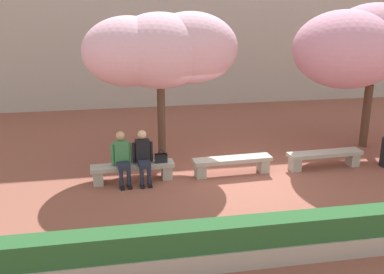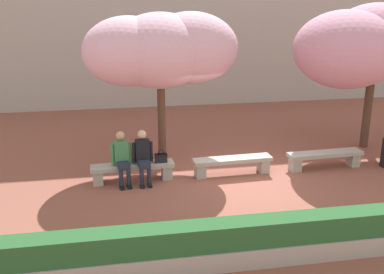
{
  "view_description": "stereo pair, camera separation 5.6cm",
  "coord_description": "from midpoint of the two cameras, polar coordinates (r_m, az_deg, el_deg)",
  "views": [
    {
      "loc": [
        -2.98,
        -10.4,
        4.34
      ],
      "look_at": [
        -1.02,
        0.2,
        1.0
      ],
      "focal_mm": 42.0,
      "sensor_mm": 36.0,
      "label": 1
    },
    {
      "loc": [
        -2.93,
        -10.41,
        4.34
      ],
      "look_at": [
        -1.02,
        0.2,
        1.0
      ],
      "focal_mm": 42.0,
      "sensor_mm": 36.0,
      "label": 2
    }
  ],
  "objects": [
    {
      "name": "ground_plane",
      "position": [
        11.65,
        4.97,
        -4.72
      ],
      "size": [
        100.0,
        100.0,
        0.0
      ],
      "primitive_type": "plane",
      "color": "#8E5142"
    },
    {
      "name": "handbag",
      "position": [
        11.12,
        -4.09,
        -2.61
      ],
      "size": [
        0.3,
        0.15,
        0.34
      ],
      "color": "black",
      "rests_on": "stone_bench_west_end"
    },
    {
      "name": "stone_bench_center",
      "position": [
        12.44,
        16.37,
        -2.42
      ],
      "size": [
        2.05,
        0.51,
        0.45
      ],
      "color": "#ADA89E",
      "rests_on": "ground"
    },
    {
      "name": "cherry_tree_secondary",
      "position": [
        13.96,
        21.92,
        11.03
      ],
      "size": [
        4.78,
        3.08,
        4.26
      ],
      "color": "#513828",
      "rests_on": "ground"
    },
    {
      "name": "planter_hedge_foreground",
      "position": [
        8.12,
        12.59,
        -12.37
      ],
      "size": [
        11.97,
        0.5,
        0.8
      ],
      "color": "#ADA89E",
      "rests_on": "ground"
    },
    {
      "name": "cherry_tree_main",
      "position": [
        12.0,
        -4.15,
        10.95
      ],
      "size": [
        4.09,
        2.71,
        4.03
      ],
      "color": "#513828",
      "rests_on": "ground"
    },
    {
      "name": "stone_bench_near_west",
      "position": [
        11.54,
        5.01,
        -3.29
      ],
      "size": [
        2.05,
        0.51,
        0.45
      ],
      "color": "#ADA89E",
      "rests_on": "ground"
    },
    {
      "name": "building_facade",
      "position": [
        20.5,
        -2.33,
        16.96
      ],
      "size": [
        28.0,
        4.0,
        8.51
      ],
      "primitive_type": "cube",
      "color": "#B7B2A8",
      "rests_on": "ground"
    },
    {
      "name": "person_seated_right",
      "position": [
        10.99,
        -6.38,
        -2.24
      ],
      "size": [
        0.51,
        0.7,
        1.29
      ],
      "color": "black",
      "rests_on": "ground"
    },
    {
      "name": "person_seated_left",
      "position": [
        10.98,
        -9.04,
        -2.39
      ],
      "size": [
        0.51,
        0.72,
        1.29
      ],
      "color": "black",
      "rests_on": "ground"
    },
    {
      "name": "stone_bench_west_end",
      "position": [
        11.17,
        -7.68,
        -4.11
      ],
      "size": [
        2.05,
        0.51,
        0.45
      ],
      "color": "#ADA89E",
      "rests_on": "ground"
    }
  ]
}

